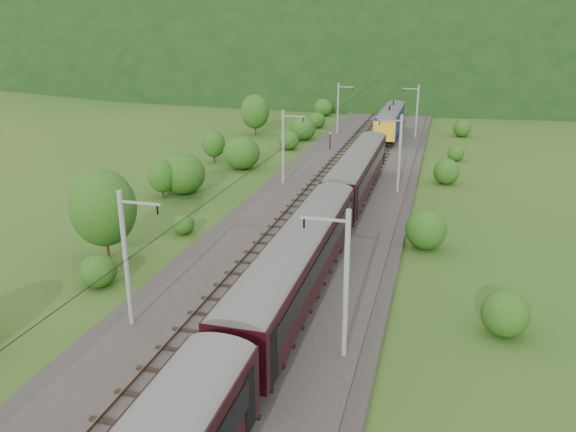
# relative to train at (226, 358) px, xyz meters

# --- Properties ---
(ground) EXTENTS (600.00, 600.00, 0.00)m
(ground) POSITION_rel_train_xyz_m (-2.40, 6.76, -3.66)
(ground) COLOR #285219
(ground) RESTS_ON ground
(railbed) EXTENTS (14.00, 220.00, 0.30)m
(railbed) POSITION_rel_train_xyz_m (-2.40, 16.76, -3.51)
(railbed) COLOR #38332D
(railbed) RESTS_ON ground
(track_left) EXTENTS (2.40, 220.00, 0.27)m
(track_left) POSITION_rel_train_xyz_m (-4.80, 16.76, -3.29)
(track_left) COLOR brown
(track_left) RESTS_ON railbed
(track_right) EXTENTS (2.40, 220.00, 0.27)m
(track_right) POSITION_rel_train_xyz_m (0.00, 16.76, -3.29)
(track_right) COLOR brown
(track_right) RESTS_ON railbed
(catenary_left) EXTENTS (2.54, 192.28, 8.00)m
(catenary_left) POSITION_rel_train_xyz_m (-8.52, 38.76, 0.84)
(catenary_left) COLOR gray
(catenary_left) RESTS_ON railbed
(catenary_right) EXTENTS (2.54, 192.28, 8.00)m
(catenary_right) POSITION_rel_train_xyz_m (3.72, 38.76, 0.84)
(catenary_right) COLOR gray
(catenary_right) RESTS_ON railbed
(overhead_wires) EXTENTS (4.83, 198.00, 0.03)m
(overhead_wires) POSITION_rel_train_xyz_m (-2.40, 16.76, 3.44)
(overhead_wires) COLOR black
(overhead_wires) RESTS_ON ground
(mountain_main) EXTENTS (504.00, 360.00, 244.00)m
(mountain_main) POSITION_rel_train_xyz_m (-2.40, 266.76, -3.66)
(mountain_main) COLOR black
(mountain_main) RESTS_ON ground
(mountain_ridge) EXTENTS (336.00, 280.00, 132.00)m
(mountain_ridge) POSITION_rel_train_xyz_m (-122.40, 306.76, -3.66)
(mountain_ridge) COLOR black
(mountain_ridge) RESTS_ON ground
(train) EXTENTS (3.10, 149.40, 5.40)m
(train) POSITION_rel_train_xyz_m (0.00, 0.00, 0.00)
(train) COLOR black
(train) RESTS_ON ground
(hazard_post_near) EXTENTS (0.18, 0.18, 1.66)m
(hazard_post_near) POSITION_rel_train_xyz_m (-2.59, 28.90, -2.52)
(hazard_post_near) COLOR red
(hazard_post_near) RESTS_ON railbed
(hazard_post_far) EXTENTS (0.18, 0.18, 1.69)m
(hazard_post_far) POSITION_rel_train_xyz_m (-2.42, 75.30, -2.51)
(hazard_post_far) COLOR red
(hazard_post_far) RESTS_ON railbed
(signal) EXTENTS (0.26, 0.26, 2.32)m
(signal) POSITION_rel_train_xyz_m (-7.31, 58.35, -1.99)
(signal) COLOR black
(signal) RESTS_ON railbed
(vegetation_left) EXTENTS (12.73, 147.69, 6.92)m
(vegetation_left) POSITION_rel_train_xyz_m (-16.83, 23.91, -1.12)
(vegetation_left) COLOR #195115
(vegetation_left) RESTS_ON ground
(vegetation_right) EXTENTS (7.81, 110.58, 3.18)m
(vegetation_right) POSITION_rel_train_xyz_m (9.06, 13.55, -2.31)
(vegetation_right) COLOR #195115
(vegetation_right) RESTS_ON ground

